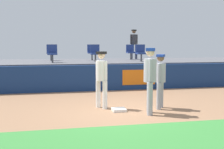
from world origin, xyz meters
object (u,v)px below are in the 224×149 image
at_px(player_runner_visitor, 150,76).
at_px(seat_back_left, 51,52).
at_px(seat_front_center, 95,52).
at_px(player_coach_visitor, 160,77).
at_px(seat_back_center, 92,51).
at_px(first_base, 119,110).
at_px(seat_front_right, 141,52).
at_px(spectator_hooded, 134,42).
at_px(player_fielder_home, 101,76).
at_px(seat_back_right, 131,51).
at_px(seat_front_left, 52,52).

xyz_separation_m(player_runner_visitor, seat_back_left, (-2.74, 7.75, 0.53)).
xyz_separation_m(seat_back_left, seat_front_center, (2.07, -1.80, 0.00)).
distance_m(player_coach_visitor, seat_back_center, 7.27).
bearing_deg(first_base, seat_front_center, 88.82).
distance_m(seat_front_right, spectator_hooded, 2.48).
relative_size(player_fielder_home, seat_back_right, 2.11).
distance_m(player_fielder_home, seat_front_center, 4.98).
xyz_separation_m(seat_front_left, seat_back_right, (4.27, 1.80, -0.00)).
relative_size(seat_front_center, seat_back_center, 1.00).
xyz_separation_m(seat_front_center, seat_front_right, (2.29, 0.00, 0.00)).
bearing_deg(first_base, player_fielder_home, 130.59).
bearing_deg(player_fielder_home, seat_front_right, 118.55).
bearing_deg(seat_back_right, seat_back_center, 179.99).
xyz_separation_m(player_runner_visitor, spectator_hooded, (1.95, 8.36, 1.05)).
height_order(player_runner_visitor, seat_back_center, seat_back_center).
bearing_deg(first_base, seat_front_left, 109.24).
xyz_separation_m(player_runner_visitor, player_coach_visitor, (0.55, 0.60, -0.12)).
height_order(player_fielder_home, spectator_hooded, spectator_hooded).
relative_size(player_coach_visitor, seat_back_right, 2.01).
height_order(seat_back_right, seat_front_right, same).
distance_m(seat_back_left, seat_back_right, 4.33).
height_order(player_coach_visitor, seat_front_right, seat_front_right).
relative_size(seat_front_center, seat_front_left, 1.00).
bearing_deg(player_coach_visitor, player_runner_visitor, -7.84).
height_order(seat_front_center, spectator_hooded, spectator_hooded).
relative_size(player_fielder_home, seat_back_center, 2.11).
distance_m(seat_back_right, seat_back_center, 2.17).
bearing_deg(seat_back_left, seat_front_left, -87.88).
bearing_deg(player_runner_visitor, seat_front_right, -178.16).
distance_m(first_base, spectator_hooded, 8.56).
xyz_separation_m(first_base, seat_front_right, (2.40, 5.43, 1.59)).
height_order(seat_front_left, seat_front_right, same).
relative_size(seat_front_right, spectator_hooded, 0.50).
bearing_deg(first_base, player_coach_visitor, 3.33).
relative_size(player_runner_visitor, seat_front_center, 2.25).
distance_m(player_runner_visitor, seat_front_center, 6.02).
bearing_deg(seat_back_right, player_fielder_home, -112.70).
relative_size(seat_front_center, spectator_hooded, 0.50).
bearing_deg(seat_front_right, spectator_hooded, 82.07).
bearing_deg(seat_back_left, first_base, -74.82).
bearing_deg(seat_back_center, player_runner_visitor, -85.73).
distance_m(player_fielder_home, spectator_hooded, 8.06).
height_order(player_runner_visitor, player_coach_visitor, player_runner_visitor).
bearing_deg(first_base, seat_back_right, 71.86).
bearing_deg(seat_front_right, seat_front_left, -180.00).
bearing_deg(seat_back_center, seat_back_right, -0.01).
height_order(first_base, player_fielder_home, player_fielder_home).
relative_size(first_base, seat_front_right, 0.48).
xyz_separation_m(player_runner_visitor, seat_front_right, (1.62, 5.96, 0.54)).
distance_m(player_coach_visitor, seat_front_center, 5.53).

